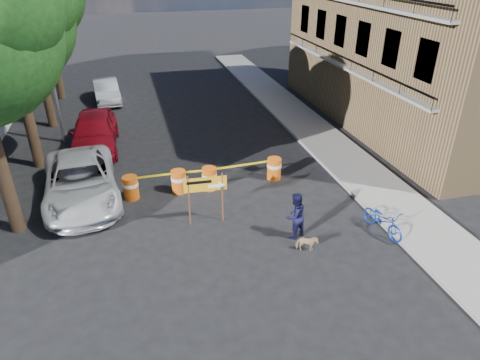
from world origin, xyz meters
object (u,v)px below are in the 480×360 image
barrel_mid_right (209,178)px  sedan_red (94,132)px  barrel_far_right (274,168)px  bicycle (385,209)px  pedestrian (295,216)px  dog (307,244)px  barrel_mid_left (179,181)px  detour_sign (211,187)px  suv_white (81,181)px  sedan_silver (106,91)px  barrel_far_left (131,187)px

barrel_mid_right → sedan_red: (-4.37, 5.13, 0.38)m
barrel_far_right → bicycle: (2.20, -4.50, 0.40)m
pedestrian → dog: 0.98m
dog → barrel_mid_left: bearing=53.9°
pedestrian → dog: pedestrian is taller
dog → detour_sign: bearing=65.5°
pedestrian → barrel_far_right: bearing=-122.5°
barrel_mid_right → suv_white: bearing=174.9°
suv_white → dog: bearing=-41.8°
dog → suv_white: bearing=72.4°
suv_white → sedan_silver: size_ratio=1.37×
sedan_red → barrel_mid_right: bearing=-48.1°
pedestrian → dog: size_ratio=2.41×
barrel_mid_right → barrel_far_right: size_ratio=1.00×
detour_sign → suv_white: (-4.33, 2.70, -0.57)m
pedestrian → detour_sign: bearing=-55.4°
barrel_mid_right → bicycle: size_ratio=0.51×
barrel_far_left → barrel_mid_left: (1.79, 0.02, 0.00)m
barrel_far_left → detour_sign: detour_sign is taller
barrel_mid_right → bicycle: (4.89, -4.33, 0.40)m
bicycle → sedan_red: (-9.26, 9.46, -0.03)m
pedestrian → sedan_red: 10.99m
bicycle → dog: bearing=174.8°
barrel_far_left → barrel_mid_right: (2.97, -0.04, 0.00)m
detour_sign → dog: bearing=-40.3°
barrel_far_left → dog: size_ratio=1.36×
barrel_mid_right → detour_sign: bearing=-99.4°
sedan_red → pedestrian: bearing=-53.1°
barrel_far_left → barrel_mid_right: size_ratio=1.00×
barrel_far_right → pedestrian: 4.06m
pedestrian → dog: bearing=74.0°
barrel_far_left → sedan_silver: (-0.95, 12.49, 0.19)m
sedan_red → barrel_far_right: bearing=-33.6°
barrel_far_right → pedestrian: (-0.69, -3.99, 0.32)m
sedan_red → sedan_silver: (0.45, 7.41, -0.19)m
bicycle → barrel_far_right: bearing=104.4°
barrel_far_right → sedan_red: size_ratio=0.18×
bicycle → barrel_mid_right: bearing=126.9°
barrel_mid_left → dog: size_ratio=1.36×
barrel_far_right → sedan_silver: 14.02m
sedan_silver → pedestrian: bearing=-75.3°
detour_sign → suv_white: bearing=151.3°
barrel_far_left → sedan_silver: size_ratio=0.22×
sedan_silver → barrel_mid_left: bearing=-82.8°
detour_sign → barrel_far_right: bearing=41.9°
sedan_red → sedan_silver: size_ratio=1.24×
barrel_far_left → detour_sign: 3.59m
barrel_mid_right → sedan_silver: (-3.92, 12.54, 0.19)m
bicycle → detour_sign: bearing=147.2°
barrel_far_left → sedan_silver: sedan_silver is taller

